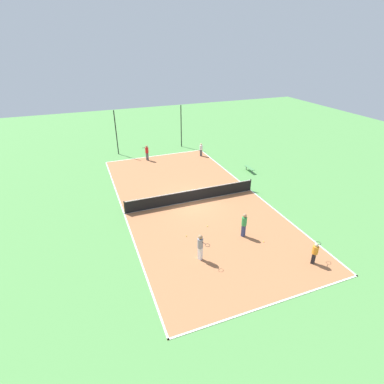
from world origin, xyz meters
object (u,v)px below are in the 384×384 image
at_px(tennis_net, 192,195).
at_px(bench, 249,168).
at_px(tennis_ball_near_net, 186,236).
at_px(player_far_green, 244,223).
at_px(player_coach_red, 147,152).
at_px(tennis_ball_far_baseline, 264,242).
at_px(tennis_ball_right_alley, 158,204).
at_px(player_baseline_gray, 200,245).
at_px(player_center_orange, 315,252).
at_px(player_near_white, 201,149).
at_px(fence_post_back_left, 116,133).
at_px(fence_post_back_right, 181,126).
at_px(tennis_ball_midcourt, 207,226).

relative_size(tennis_net, bench, 7.68).
xyz_separation_m(bench, tennis_ball_near_net, (-10.08, -8.47, -0.33)).
distance_m(bench, player_far_green, 11.73).
relative_size(player_coach_red, tennis_ball_far_baseline, 25.81).
bearing_deg(bench, tennis_ball_right_alley, 107.21).
distance_m(player_baseline_gray, player_center_orange, 6.95).
relative_size(player_near_white, player_coach_red, 0.87).
height_order(player_near_white, player_coach_red, player_coach_red).
distance_m(bench, tennis_ball_right_alley, 11.19).
bearing_deg(fence_post_back_left, player_far_green, -74.64).
bearing_deg(player_baseline_gray, fence_post_back_left, 161.66).
distance_m(player_center_orange, tennis_ball_right_alley, 12.66).
relative_size(bench, player_far_green, 0.82).
bearing_deg(tennis_ball_far_baseline, fence_post_back_right, 85.90).
bearing_deg(player_center_orange, player_baseline_gray, 122.43).
bearing_deg(player_near_white, tennis_ball_right_alley, -99.67).
height_order(player_center_orange, tennis_ball_near_net, player_center_orange).
xyz_separation_m(player_far_green, fence_post_back_left, (-5.52, 20.11, 1.54)).
height_order(player_coach_red, fence_post_back_right, fence_post_back_right).
bearing_deg(fence_post_back_right, tennis_ball_midcourt, -103.44).
bearing_deg(tennis_ball_midcourt, player_center_orange, -53.56).
bearing_deg(player_baseline_gray, player_near_white, 134.10).
distance_m(player_baseline_gray, player_near_white, 18.62).
bearing_deg(tennis_ball_right_alley, player_baseline_gray, -85.71).
height_order(player_coach_red, player_far_green, player_far_green).
distance_m(player_center_orange, fence_post_back_left, 25.54).
relative_size(bench, tennis_ball_far_baseline, 21.89).
relative_size(player_far_green, tennis_ball_far_baseline, 26.60).
height_order(player_baseline_gray, fence_post_back_right, fence_post_back_right).
xyz_separation_m(tennis_ball_far_baseline, tennis_ball_midcourt, (-2.81, 3.11, 0.00)).
bearing_deg(player_near_white, fence_post_back_left, -174.89).
bearing_deg(fence_post_back_right, player_center_orange, -89.75).
distance_m(player_center_orange, player_far_green, 4.81).
xyz_separation_m(tennis_net, player_baseline_gray, (-2.23, -7.21, 0.50)).
distance_m(player_far_green, tennis_ball_midcourt, 2.89).
height_order(player_center_orange, player_far_green, player_far_green).
distance_m(bench, fence_post_back_left, 15.86).
xyz_separation_m(bench, tennis_ball_right_alley, (-10.69, -3.31, -0.33)).
bearing_deg(tennis_net, tennis_ball_midcourt, -94.71).
height_order(tennis_net, player_far_green, player_far_green).
relative_size(tennis_ball_far_baseline, tennis_ball_midcourt, 1.00).
height_order(player_near_white, tennis_ball_near_net, player_near_white).
height_order(tennis_ball_midcourt, fence_post_back_right, fence_post_back_right).
xyz_separation_m(player_coach_red, player_far_green, (2.78, -16.84, 0.03)).
bearing_deg(player_center_orange, fence_post_back_right, 56.69).
bearing_deg(tennis_ball_right_alley, tennis_ball_far_baseline, -55.32).
xyz_separation_m(player_baseline_gray, tennis_ball_midcourt, (1.90, 3.19, -1.03)).
height_order(player_center_orange, fence_post_back_left, fence_post_back_left).
height_order(fence_post_back_left, fence_post_back_right, same).
height_order(bench, player_coach_red, player_coach_red).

